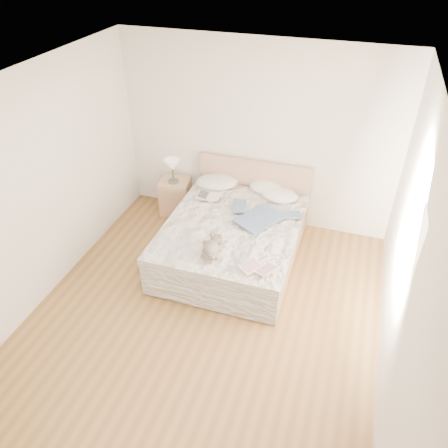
{
  "coord_description": "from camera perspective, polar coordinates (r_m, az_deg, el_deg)",
  "views": [
    {
      "loc": [
        1.35,
        -3.36,
        3.92
      ],
      "look_at": [
        -0.09,
        1.05,
        0.62
      ],
      "focal_mm": 35.0,
      "sensor_mm": 36.0,
      "label": 1
    }
  ],
  "objects": [
    {
      "name": "wall_left",
      "position": [
        5.39,
        -23.42,
        3.84
      ],
      "size": [
        0.02,
        4.5,
        2.7
      ],
      "primitive_type": "cube",
      "color": "white",
      "rests_on": "ground"
    },
    {
      "name": "teddy_bear",
      "position": [
        5.18,
        -1.75,
        -3.76
      ],
      "size": [
        0.25,
        0.35,
        0.18
      ],
      "primitive_type": null,
      "rotation": [
        0.0,
        0.0,
        0.03
      ],
      "color": "#65584D",
      "rests_on": "bed"
    },
    {
      "name": "pillow_left",
      "position": [
        6.57,
        -0.95,
        5.5
      ],
      "size": [
        0.75,
        0.64,
        0.19
      ],
      "primitive_type": "ellipsoid",
      "rotation": [
        0.0,
        0.0,
        0.36
      ],
      "color": "white",
      "rests_on": "bed"
    },
    {
      "name": "childrens_book",
      "position": [
        5.01,
        4.55,
        -5.76
      ],
      "size": [
        0.45,
        0.41,
        0.02
      ],
      "primitive_type": "cube",
      "rotation": [
        0.0,
        0.0,
        -0.57
      ],
      "color": "#EFE3C4",
      "rests_on": "bed"
    },
    {
      "name": "ceiling",
      "position": [
        3.82,
        -3.75,
        16.74
      ],
      "size": [
        4.0,
        4.5,
        0.0
      ],
      "primitive_type": "cube",
      "color": "white",
      "rests_on": "ground"
    },
    {
      "name": "wall_right",
      "position": [
        4.28,
        22.95,
        -4.85
      ],
      "size": [
        0.02,
        4.5,
        2.7
      ],
      "primitive_type": "cube",
      "color": "white",
      "rests_on": "ground"
    },
    {
      "name": "photo_book",
      "position": [
        6.25,
        -1.99,
        3.63
      ],
      "size": [
        0.36,
        0.26,
        0.03
      ],
      "primitive_type": "cube",
      "rotation": [
        0.0,
        0.0,
        0.07
      ],
      "color": "white",
      "rests_on": "bed"
    },
    {
      "name": "bed",
      "position": [
        5.96,
        1.27,
        -1.87
      ],
      "size": [
        1.72,
        2.14,
        1.0
      ],
      "color": "tan",
      "rests_on": "floor"
    },
    {
      "name": "wall_back",
      "position": [
        6.31,
        4.28,
        11.32
      ],
      "size": [
        4.0,
        0.02,
        2.7
      ],
      "primitive_type": "cube",
      "color": "white",
      "rests_on": "ground"
    },
    {
      "name": "pillow_right",
      "position": [
        6.3,
        7.26,
        3.75
      ],
      "size": [
        0.54,
        0.39,
        0.16
      ],
      "primitive_type": "ellipsoid",
      "rotation": [
        0.0,
        0.0,
        -0.04
      ],
      "color": "white",
      "rests_on": "bed"
    },
    {
      "name": "blouse",
      "position": [
        5.8,
        4.68,
        0.76
      ],
      "size": [
        0.94,
        0.95,
        0.03
      ],
      "primitive_type": null,
      "rotation": [
        0.0,
        0.0,
        -0.52
      ],
      "color": "#3B5072",
      "rests_on": "bed"
    },
    {
      "name": "window",
      "position": [
        4.46,
        23.04,
        -1.45
      ],
      "size": [
        0.02,
        1.3,
        1.1
      ],
      "primitive_type": "cube",
      "color": "white",
      "rests_on": "wall_right"
    },
    {
      "name": "pillow_middle",
      "position": [
        6.45,
        5.62,
        4.7
      ],
      "size": [
        0.6,
        0.49,
        0.16
      ],
      "primitive_type": "ellipsoid",
      "rotation": [
        0.0,
        0.0,
        -0.25
      ],
      "color": "white",
      "rests_on": "bed"
    },
    {
      "name": "nightstand",
      "position": [
        6.95,
        -6.34,
        3.63
      ],
      "size": [
        0.51,
        0.47,
        0.56
      ],
      "primitive_type": "cube",
      "rotation": [
        0.0,
        0.0,
        0.16
      ],
      "color": "tan",
      "rests_on": "floor"
    },
    {
      "name": "wall_front",
      "position": [
        3.11,
        -19.28,
        -23.52
      ],
      "size": [
        4.0,
        0.02,
        2.7
      ],
      "primitive_type": "cube",
      "color": "white",
      "rests_on": "ground"
    },
    {
      "name": "table_lamp",
      "position": [
        6.65,
        -6.75,
        7.51
      ],
      "size": [
        0.28,
        0.28,
        0.38
      ],
      "color": "#4D4842",
      "rests_on": "nightstand"
    },
    {
      "name": "floor",
      "position": [
        5.33,
        -2.63,
        -11.91
      ],
      "size": [
        4.0,
        4.5,
        0.0
      ],
      "primitive_type": "cube",
      "color": "brown",
      "rests_on": "ground"
    }
  ]
}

